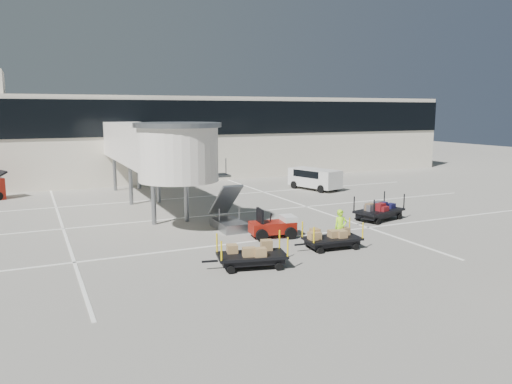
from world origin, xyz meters
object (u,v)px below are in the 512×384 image
(suitcase_cart, at_px, (379,211))
(box_cart_far, at_px, (248,256))
(box_cart_near, at_px, (331,239))
(minivan, at_px, (314,177))
(baggage_tug, at_px, (274,227))
(ground_worker, at_px, (340,228))

(suitcase_cart, height_order, box_cart_far, suitcase_cart)
(box_cart_near, height_order, minivan, minivan)
(box_cart_far, height_order, minivan, minivan)
(box_cart_far, bearing_deg, baggage_tug, 63.67)
(baggage_tug, distance_m, suitcase_cart, 7.88)
(baggage_tug, bearing_deg, box_cart_near, -54.87)
(suitcase_cart, bearing_deg, baggage_tug, 171.57)
(suitcase_cart, distance_m, box_cart_far, 12.36)
(box_cart_near, xyz_separation_m, ground_worker, (0.70, 0.25, 0.43))
(suitcase_cart, xyz_separation_m, minivan, (2.62, 12.11, 0.47))
(box_cart_near, bearing_deg, box_cart_far, -162.97)
(box_cart_far, bearing_deg, ground_worker, 25.73)
(baggage_tug, bearing_deg, ground_worker, -43.26)
(baggage_tug, xyz_separation_m, suitcase_cart, (7.81, 1.05, 0.00))
(baggage_tug, relative_size, ground_worker, 1.40)
(minivan, bearing_deg, ground_worker, -133.43)
(baggage_tug, relative_size, box_cart_far, 0.69)
(box_cart_far, height_order, ground_worker, ground_worker)
(baggage_tug, distance_m, box_cart_far, 5.40)
(box_cart_far, xyz_separation_m, ground_worker, (5.65, 1.35, 0.41))
(box_cart_near, relative_size, box_cart_far, 0.93)
(box_cart_near, distance_m, box_cart_far, 5.07)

